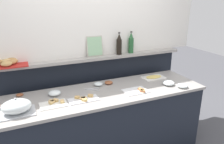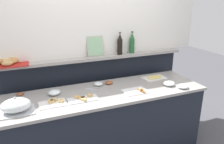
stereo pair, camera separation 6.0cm
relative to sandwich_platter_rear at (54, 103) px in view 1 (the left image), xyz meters
name	(u,v)px [view 1 (the left image)]	position (x,y,z in m)	size (l,w,h in m)	color
ground_plane	(92,130)	(0.64, 0.69, -0.93)	(12.00, 12.00, 0.00)	#4C4C51
buffet_counter	(106,124)	(0.64, 0.09, -0.47)	(2.51, 0.75, 0.92)	black
back_ledge_unit	(92,94)	(0.64, 0.64, -0.27)	(2.78, 0.22, 1.24)	black
upper_wall_panel	(89,5)	(0.64, 0.67, 0.99)	(3.38, 0.08, 1.36)	white
sandwich_platter_rear	(54,103)	(0.00, 0.00, 0.00)	(0.29, 0.19, 0.04)	white
sandwich_platter_side	(137,91)	(0.99, -0.06, 0.00)	(0.30, 0.22, 0.04)	white
sandwich_platter_front	(84,99)	(0.33, -0.02, 0.00)	(0.34, 0.16, 0.04)	silver
cold_cuts_platter	(154,77)	(1.46, 0.27, 0.00)	(0.32, 0.19, 0.02)	white
serving_cloche	(17,107)	(-0.36, -0.05, 0.06)	(0.34, 0.24, 0.17)	#B7BABF
glass_bowl_large	(183,86)	(1.59, -0.18, 0.01)	(0.13, 0.13, 0.05)	silver
glass_bowl_medium	(55,93)	(0.05, 0.23, 0.02)	(0.15, 0.15, 0.06)	silver
glass_bowl_small	(168,83)	(1.48, -0.04, 0.02)	(0.15, 0.15, 0.06)	silver
glass_bowl_extra	(98,84)	(0.62, 0.31, 0.01)	(0.12, 0.12, 0.05)	silver
condiment_bowl_teal	(20,95)	(-0.33, 0.38, 0.00)	(0.08, 0.08, 0.03)	brown
condiment_bowl_dark	(109,83)	(0.77, 0.31, 0.01)	(0.11, 0.11, 0.04)	brown
condiment_bowl_red	(0,107)	(-0.53, 0.14, 0.00)	(0.09, 0.09, 0.03)	silver
serving_tongs	(92,89)	(0.50, 0.22, -0.01)	(0.18, 0.12, 0.01)	#B7BABF
wine_bottle_dark	(119,45)	(1.04, 0.57, 0.46)	(0.08, 0.08, 0.32)	black
wine_bottle_green	(131,43)	(1.24, 0.58, 0.46)	(0.08, 0.08, 0.32)	#23562D
bread_basket	(8,62)	(-0.41, 0.59, 0.35)	(0.43, 0.29, 0.08)	#B2231E
framed_picture	(95,46)	(0.69, 0.61, 0.45)	(0.23, 0.07, 0.28)	#B2AD9E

